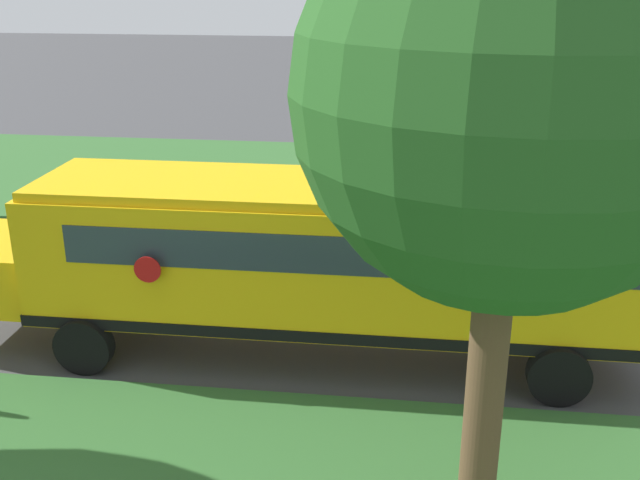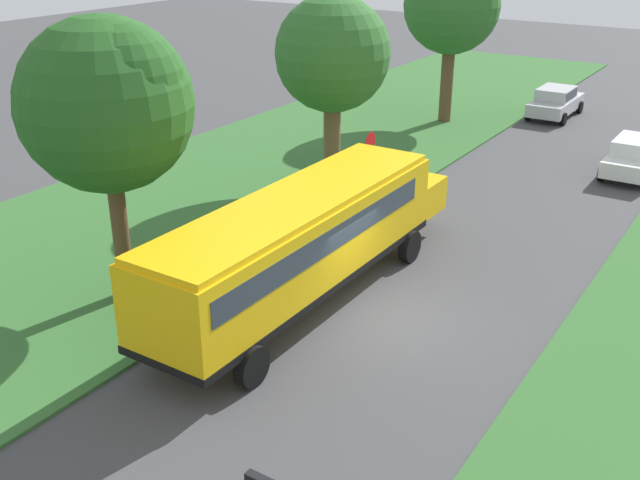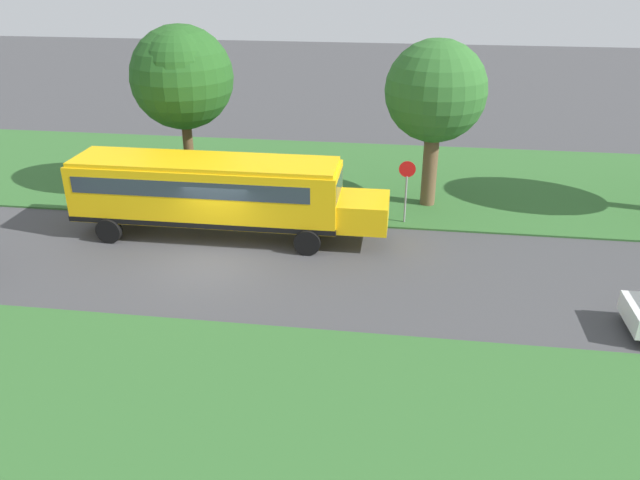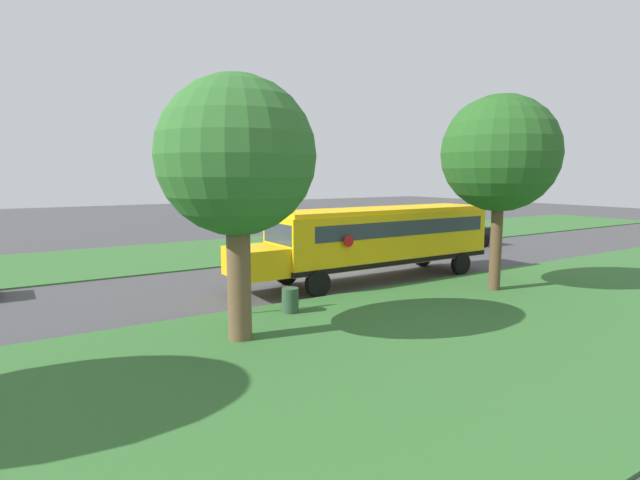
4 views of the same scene
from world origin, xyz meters
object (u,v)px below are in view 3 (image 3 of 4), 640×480
(stop_sign, at_px, (406,185))
(trash_bin, at_px, (370,206))
(oak_tree_beside_bus, at_px, (181,75))
(school_bus, at_px, (214,190))
(oak_tree_roadside_mid, at_px, (435,92))

(stop_sign, xyz_separation_m, trash_bin, (-0.65, -1.49, -1.29))
(oak_tree_beside_bus, xyz_separation_m, stop_sign, (1.97, 9.93, -3.82))
(school_bus, height_order, oak_tree_roadside_mid, oak_tree_roadside_mid)
(stop_sign, bearing_deg, trash_bin, -113.59)
(oak_tree_beside_bus, height_order, stop_sign, oak_tree_beside_bus)
(school_bus, bearing_deg, trash_bin, 115.48)
(trash_bin, bearing_deg, oak_tree_roadside_mid, 124.07)
(oak_tree_roadside_mid, relative_size, trash_bin, 8.08)
(oak_tree_roadside_mid, bearing_deg, school_bus, -61.88)
(school_bus, xyz_separation_m, oak_tree_roadside_mid, (-4.52, 8.46, 3.15))
(oak_tree_roadside_mid, distance_m, stop_sign, 4.17)
(stop_sign, distance_m, trash_bin, 2.07)
(stop_sign, bearing_deg, school_bus, -73.55)
(oak_tree_beside_bus, bearing_deg, stop_sign, 78.76)
(stop_sign, bearing_deg, oak_tree_roadside_mid, 157.37)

